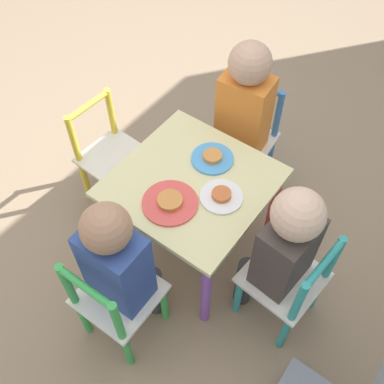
{
  "coord_description": "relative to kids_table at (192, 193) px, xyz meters",
  "views": [
    {
      "loc": [
        0.82,
        0.61,
        1.71
      ],
      "look_at": [
        0.0,
        0.0,
        0.38
      ],
      "focal_mm": 42.0,
      "sensor_mm": 36.0,
      "label": 1
    }
  ],
  "objects": [
    {
      "name": "child_right",
      "position": [
        0.4,
        0.01,
        0.06
      ],
      "size": [
        0.21,
        0.2,
        0.73
      ],
      "rotation": [
        0.0,
        0.0,
        -1.55
      ],
      "color": "#38383D",
      "rests_on": "ground_plane"
    },
    {
      "name": "chair_teal",
      "position": [
        0.04,
        0.46,
        -0.13
      ],
      "size": [
        0.28,
        0.28,
        0.51
      ],
      "rotation": [
        0.0,
        0.0,
        -0.09
      ],
      "color": "silver",
      "rests_on": "ground_plane"
    },
    {
      "name": "child_left",
      "position": [
        -0.4,
        -0.04,
        0.09
      ],
      "size": [
        0.22,
        0.21,
        0.77
      ],
      "rotation": [
        0.0,
        0.0,
        -4.61
      ],
      "color": "#4C608E",
      "rests_on": "ground_plane"
    },
    {
      "name": "plate_left",
      "position": [
        -0.13,
        0.0,
        0.08
      ],
      "size": [
        0.16,
        0.16,
        0.03
      ],
      "color": "#4C9EE0",
      "rests_on": "kids_table"
    },
    {
      "name": "chair_blue",
      "position": [
        -0.46,
        -0.05,
        -0.13
      ],
      "size": [
        0.28,
        0.28,
        0.51
      ],
      "rotation": [
        0.0,
        0.0,
        -4.61
      ],
      "color": "silver",
      "rests_on": "ground_plane"
    },
    {
      "name": "plate_right",
      "position": [
        0.13,
        0.0,
        0.08
      ],
      "size": [
        0.2,
        0.2,
        0.03
      ],
      "color": "#E54C47",
      "rests_on": "kids_table"
    },
    {
      "name": "chair_green",
      "position": [
        0.46,
        0.01,
        -0.13
      ],
      "size": [
        0.27,
        0.27,
        0.51
      ],
      "rotation": [
        0.0,
        0.0,
        -1.55
      ],
      "color": "silver",
      "rests_on": "ground_plane"
    },
    {
      "name": "plate_back",
      "position": [
        0.0,
        0.13,
        0.08
      ],
      "size": [
        0.15,
        0.15,
        0.03
      ],
      "color": "white",
      "rests_on": "kids_table"
    },
    {
      "name": "kids_table",
      "position": [
        0.0,
        0.0,
        0.0
      ],
      "size": [
        0.54,
        0.54,
        0.45
      ],
      "color": "beige",
      "rests_on": "ground_plane"
    },
    {
      "name": "child_back",
      "position": [
        0.04,
        0.4,
        0.06
      ],
      "size": [
        0.21,
        0.22,
        0.72
      ],
      "rotation": [
        0.0,
        0.0,
        -0.09
      ],
      "color": "#38383D",
      "rests_on": "ground_plane"
    },
    {
      "name": "ground_plane",
      "position": [
        0.0,
        0.0,
        -0.38
      ],
      "size": [
        6.0,
        6.0,
        0.0
      ],
      "primitive_type": "plane",
      "color": "#8C755B"
    },
    {
      "name": "chair_yellow",
      "position": [
        -0.02,
        -0.46,
        -0.13
      ],
      "size": [
        0.27,
        0.27,
        0.51
      ],
      "rotation": [
        0.0,
        0.0,
        -3.2
      ],
      "color": "silver",
      "rests_on": "ground_plane"
    }
  ]
}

